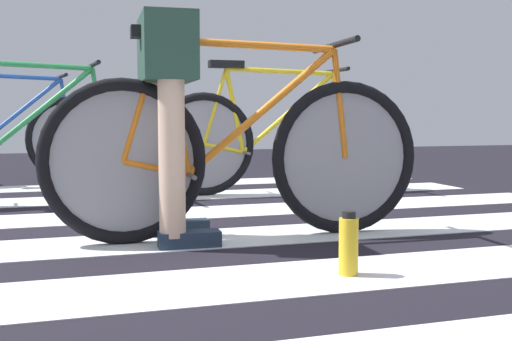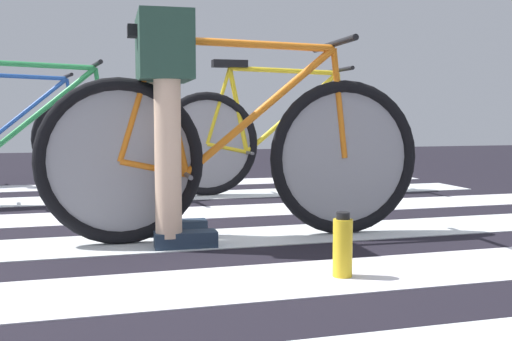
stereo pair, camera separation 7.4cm
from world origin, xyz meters
The scene contains 8 objects.
ground centered at (0.00, 0.00, 0.01)m, with size 18.00×14.00×0.02m.
crosswalk_markings centered at (-0.01, -0.09, 0.02)m, with size 5.45×5.03×0.00m.
bicycle_1_of_4 centered at (0.43, -0.11, 0.41)m, with size 1.74×0.52×0.93m.
cyclist_1_of_4 centered at (0.12, -0.09, 0.66)m, with size 0.33×0.42×0.98m.
bicycle_2_of_4 centered at (-0.58, 1.33, 0.41)m, with size 1.73×0.52×0.93m.
bicycle_3_of_4 centered at (1.11, 1.40, 0.41)m, with size 1.74×0.52×0.93m.
bicycle_4_of_4 centered at (-0.78, 2.56, 0.41)m, with size 1.72×0.54×0.93m.
water_bottle centered at (0.61, -0.85, 0.13)m, with size 0.07×0.07×0.23m.
Camera 2 is at (-0.25, -2.76, 0.57)m, focal length 43.32 mm.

